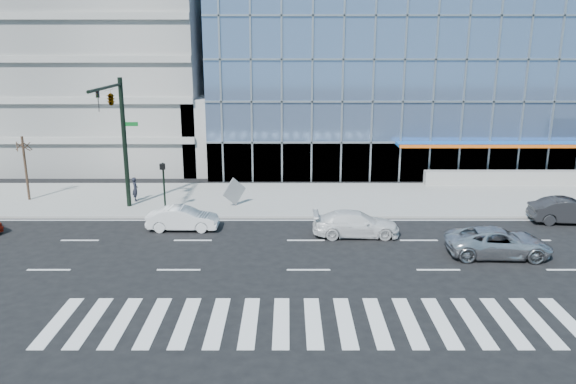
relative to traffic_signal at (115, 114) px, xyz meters
name	(u,v)px	position (x,y,z in m)	size (l,w,h in m)	color
ground	(306,240)	(11.00, -4.57, -6.16)	(160.00, 160.00, 0.00)	black
sidewalk	(302,199)	(11.00, 3.43, -6.09)	(120.00, 8.00, 0.15)	gray
theatre_building	(446,72)	(25.00, 21.43, 1.34)	(42.00, 26.00, 15.00)	#6580A9
parking_garage	(84,44)	(-9.00, 21.43, 3.84)	(24.00, 24.00, 20.00)	gray
ramp_block	(227,132)	(5.00, 13.43, -3.16)	(6.00, 8.00, 6.00)	gray
traffic_signal	(115,114)	(0.00, 0.00, 0.00)	(1.14, 5.74, 8.00)	black
ped_signal_post	(163,179)	(2.50, 0.37, -4.02)	(0.30, 0.33, 3.00)	black
street_tree_near	(23,145)	(-7.00, 2.93, -2.39)	(1.10, 1.10, 4.23)	#332319
silver_suv	(498,242)	(20.36, -6.78, -5.47)	(2.32, 5.03, 1.40)	silver
white_suv	(356,224)	(13.72, -3.80, -5.49)	(1.90, 4.67, 1.35)	white
white_sedan	(183,218)	(4.17, -2.77, -5.51)	(1.38, 3.94, 1.30)	white
dark_sedan	(569,211)	(26.36, -1.57, -5.44)	(1.53, 4.39, 1.45)	black
pedestrian	(135,189)	(0.11, 2.62, -5.23)	(0.57, 0.38, 1.58)	black
tilted_panel	(234,192)	(6.67, 1.51, -5.10)	(1.30, 0.06, 1.30)	gray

